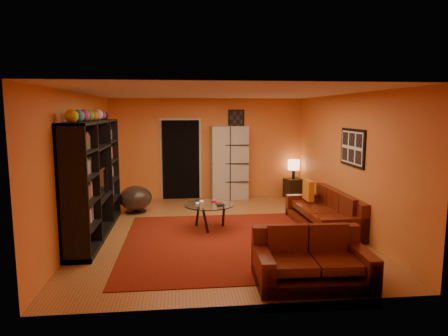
{
  "coord_description": "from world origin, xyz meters",
  "views": [
    {
      "loc": [
        -0.69,
        -7.38,
        2.27
      ],
      "look_at": [
        0.12,
        0.1,
        1.2
      ],
      "focal_mm": 32.0,
      "sensor_mm": 36.0,
      "label": 1
    }
  ],
  "objects": [
    {
      "name": "floor",
      "position": [
        0.0,
        0.0,
        0.0
      ],
      "size": [
        6.0,
        6.0,
        0.0
      ],
      "primitive_type": "plane",
      "color": "brown",
      "rests_on": "ground"
    },
    {
      "name": "ceiling",
      "position": [
        0.0,
        0.0,
        2.6
      ],
      "size": [
        6.0,
        6.0,
        0.0
      ],
      "primitive_type": "plane",
      "rotation": [
        3.14,
        0.0,
        0.0
      ],
      "color": "white",
      "rests_on": "wall_back"
    },
    {
      "name": "wall_back",
      "position": [
        0.0,
        3.0,
        1.3
      ],
      "size": [
        6.0,
        0.0,
        6.0
      ],
      "primitive_type": "plane",
      "rotation": [
        1.57,
        0.0,
        0.0
      ],
      "color": "orange",
      "rests_on": "floor"
    },
    {
      "name": "wall_front",
      "position": [
        0.0,
        -3.0,
        1.3
      ],
      "size": [
        6.0,
        0.0,
        6.0
      ],
      "primitive_type": "plane",
      "rotation": [
        -1.57,
        0.0,
        0.0
      ],
      "color": "orange",
      "rests_on": "floor"
    },
    {
      "name": "wall_left",
      "position": [
        -2.5,
        0.0,
        1.3
      ],
      "size": [
        0.0,
        6.0,
        6.0
      ],
      "primitive_type": "plane",
      "rotation": [
        1.57,
        0.0,
        1.57
      ],
      "color": "orange",
      "rests_on": "floor"
    },
    {
      "name": "wall_right",
      "position": [
        2.5,
        0.0,
        1.3
      ],
      "size": [
        0.0,
        6.0,
        6.0
      ],
      "primitive_type": "plane",
      "rotation": [
        1.57,
        0.0,
        -1.57
      ],
      "color": "orange",
      "rests_on": "floor"
    },
    {
      "name": "rug",
      "position": [
        0.1,
        -0.7,
        0.01
      ],
      "size": [
        3.6,
        3.6,
        0.01
      ],
      "primitive_type": "cube",
      "color": "#58120A",
      "rests_on": "floor"
    },
    {
      "name": "doorway",
      "position": [
        -0.7,
        2.96,
        1.02
      ],
      "size": [
        0.95,
        0.1,
        2.04
      ],
      "primitive_type": "cube",
      "color": "black",
      "rests_on": "floor"
    },
    {
      "name": "wall_art_right",
      "position": [
        2.48,
        -0.3,
        1.6
      ],
      "size": [
        0.03,
        1.0,
        0.7
      ],
      "primitive_type": "cube",
      "color": "black",
      "rests_on": "wall_right"
    },
    {
      "name": "wall_art_back",
      "position": [
        0.75,
        2.98,
        2.05
      ],
      "size": [
        0.42,
        0.03,
        0.52
      ],
      "primitive_type": "cube",
      "color": "black",
      "rests_on": "wall_back"
    },
    {
      "name": "entertainment_unit",
      "position": [
        -2.27,
        0.0,
        1.05
      ],
      "size": [
        0.45,
        3.0,
        2.1
      ],
      "primitive_type": "cube",
      "color": "black",
      "rests_on": "floor"
    },
    {
      "name": "tv",
      "position": [
        -2.23,
        -0.03,
        0.98
      ],
      "size": [
        0.9,
        0.12,
        0.52
      ],
      "primitive_type": "imported",
      "rotation": [
        0.0,
        0.0,
        1.57
      ],
      "color": "black",
      "rests_on": "entertainment_unit"
    },
    {
      "name": "sofa",
      "position": [
        2.14,
        -0.03,
        0.29
      ],
      "size": [
        0.93,
        2.16,
        0.85
      ],
      "rotation": [
        0.0,
        0.0,
        0.03
      ],
      "color": "#4A1409",
      "rests_on": "rug"
    },
    {
      "name": "loveseat",
      "position": [
        1.02,
        -2.42,
        0.28
      ],
      "size": [
        1.53,
        0.96,
        0.85
      ],
      "rotation": [
        0.0,
        0.0,
        1.53
      ],
      "color": "#4A1409",
      "rests_on": "rug"
    },
    {
      "name": "throw_pillow",
      "position": [
        1.95,
        0.59,
        0.63
      ],
      "size": [
        0.12,
        0.42,
        0.42
      ],
      "primitive_type": "cube",
      "color": "orange",
      "rests_on": "sofa"
    },
    {
      "name": "coffee_table",
      "position": [
        -0.17,
        0.13,
        0.44
      ],
      "size": [
        0.97,
        0.97,
        0.48
      ],
      "rotation": [
        0.0,
        0.0,
        0.24
      ],
      "color": "silver",
      "rests_on": "floor"
    },
    {
      "name": "storage_cabinet",
      "position": [
        0.55,
        2.8,
        0.95
      ],
      "size": [
        0.98,
        0.49,
        1.89
      ],
      "primitive_type": "cube",
      "rotation": [
        0.0,
        0.0,
        0.08
      ],
      "color": "#B8B2A9",
      "rests_on": "floor"
    },
    {
      "name": "bowl_chair",
      "position": [
        -1.73,
        1.61,
        0.32
      ],
      "size": [
        0.73,
        0.73,
        0.6
      ],
      "color": "black",
      "rests_on": "floor"
    },
    {
      "name": "side_table",
      "position": [
        2.25,
        2.75,
        0.25
      ],
      "size": [
        0.49,
        0.49,
        0.5
      ],
      "primitive_type": "cube",
      "rotation": [
        0.0,
        0.0,
        0.27
      ],
      "color": "black",
      "rests_on": "floor"
    },
    {
      "name": "table_lamp",
      "position": [
        2.25,
        2.75,
        0.86
      ],
      "size": [
        0.3,
        0.3,
        0.5
      ],
      "color": "black",
      "rests_on": "side_table"
    }
  ]
}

